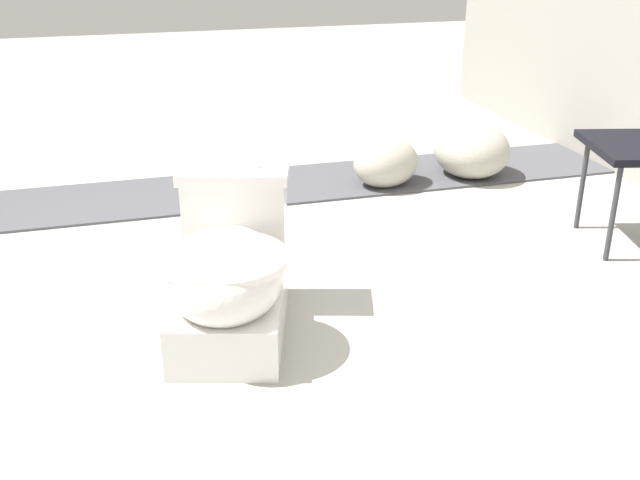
% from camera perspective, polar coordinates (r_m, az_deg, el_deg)
% --- Properties ---
extents(ground_plane, '(14.00, 14.00, 0.00)m').
position_cam_1_polar(ground_plane, '(2.51, -10.95, -7.46)').
color(ground_plane, '#A8A59E').
extents(gravel_strip, '(0.56, 8.00, 0.01)m').
position_cam_1_polar(gravel_strip, '(3.80, -5.46, 3.95)').
color(gravel_strip, '#4C4C51').
rests_on(gravel_strip, ground).
extents(toilet, '(0.71, 0.53, 0.52)m').
position_cam_1_polar(toilet, '(2.42, -6.88, -2.53)').
color(toilet, white).
rests_on(toilet, ground).
extents(boulder_near, '(0.46, 0.44, 0.29)m').
position_cam_1_polar(boulder_near, '(4.01, 11.47, 6.73)').
color(boulder_near, '#ADA899').
rests_on(boulder_near, ground).
extents(boulder_far, '(0.38, 0.43, 0.25)m').
position_cam_1_polar(boulder_far, '(3.81, 5.05, 5.90)').
color(boulder_far, '#ADA899').
rests_on(boulder_far, ground).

